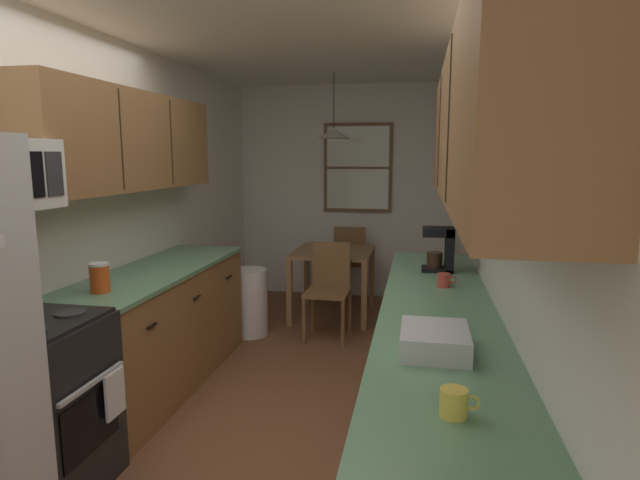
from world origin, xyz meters
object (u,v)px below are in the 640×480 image
Objects in this scene: stove_range at (33,407)px; dining_table at (333,261)px; dining_chair_near at (329,286)px; trash_bin at (250,302)px; storage_canister at (100,278)px; mug_spare at (444,280)px; mug_by_coffeemaker at (454,403)px; coffee_maker at (442,248)px; dish_rack at (435,340)px; dining_chair_far at (350,259)px.

stove_range is 1.24× the size of dining_table.
dining_chair_near is 0.79m from trash_bin.
stove_range reaches higher than dining_chair_near.
storage_canister reaches higher than mug_spare.
mug_by_coffeemaker is (1.70, -3.04, 0.62)m from trash_bin.
coffee_maker is 2.15m from mug_by_coffeemaker.
dining_chair_near is 2.65× the size of dish_rack.
dining_chair_far is 1.61m from trash_bin.
stove_range is 1.22× the size of dining_chair_far.
dining_chair_far is at bearing 102.55° from dish_rack.
dining_chair_far is 7.57× the size of mug_spare.
mug_by_coffeemaker is (-0.05, -2.14, -0.12)m from coffee_maker.
mug_by_coffeemaker reaches higher than dining_chair_far.
dining_table is at bearing 104.90° from mug_by_coffeemaker.
mug_by_coffeemaker is 1.68m from mug_spare.
dining_chair_far reaches higher than dining_table.
dish_rack is (1.95, 0.01, 0.48)m from stove_range.
storage_canister is (-0.99, -2.63, 0.38)m from dining_table.
mug_by_coffeemaker reaches higher than trash_bin.
dining_chair_far is (0.03, 1.30, 0.00)m from dining_chair_near.
dining_chair_near is 1.40× the size of trash_bin.
dish_rack is at bearing -77.45° from dining_chair_far.
coffee_maker reaches higher than dining_chair_near.
mug_by_coffeemaker is at bearing -73.29° from dining_chair_near.
dining_chair_far is 3.49m from storage_canister.
mug_by_coffeemaker is (2.00, -1.16, -0.05)m from storage_canister.
stove_range is at bearing -179.67° from dish_rack.
mug_spare is at bearing -90.36° from coffee_maker.
stove_range is at bearing 164.96° from mug_by_coffeemaker.
mug_spare is (1.05, -2.10, 0.34)m from dining_table.
trash_bin is 3.54m from mug_by_coffeemaker.
storage_canister is 0.53× the size of dish_rack.
trash_bin is 5.14× the size of mug_by_coffeemaker.
trash_bin is (-0.76, -0.09, -0.18)m from dining_chair_near.
mug_by_coffeemaker is 1.05× the size of mug_spare.
storage_canister is at bearing 162.64° from dish_rack.
storage_canister is at bearing 149.93° from mug_by_coffeemaker.
dish_rack is (0.96, -3.24, 0.34)m from dining_table.
dish_rack is at bearing -70.92° from dining_chair_near.
stove_range is 3.24× the size of dish_rack.
dining_table is at bearing 106.53° from dish_rack.
coffee_maker is (2.05, 0.98, 0.07)m from storage_canister.
storage_canister reaches higher than dish_rack.
dining_chair_near is (1.05, 2.60, 0.03)m from stove_range.
dining_chair_near is 1.51m from coffee_maker.
stove_range is 6.10× the size of storage_canister.
mug_by_coffeemaker is at bearing -91.22° from coffee_maker.
storage_canister is (-0.30, -1.89, 0.67)m from trash_bin.
dining_table is 2.83m from storage_canister.
trash_bin is at bearing -173.28° from dining_chair_near.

